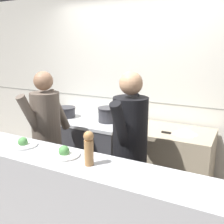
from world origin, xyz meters
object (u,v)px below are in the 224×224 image
stock_pot (66,112)px  chef_sous (130,147)px  plated_dish_appetiser (23,144)px  sauce_pot (108,114)px  chef_head_cook (47,134)px  plated_dish_dessert (64,153)px  chefs_knife (174,134)px  mixing_bowl_steel (186,131)px  oven_range (86,149)px  pepper_mill (89,147)px

stock_pot → chef_sous: chef_sous is taller
plated_dish_appetiser → chef_sous: 1.02m
sauce_pot → chef_head_cook: (-0.40, -0.75, -0.11)m
plated_dish_dessert → chef_head_cook: 0.85m
chef_sous → chefs_knife: bearing=65.6°
chefs_knife → plated_dish_appetiser: bearing=-135.3°
mixing_bowl_steel → oven_range: bearing=178.3°
pepper_mill → chef_sous: chef_sous is taller
chefs_knife → chef_sous: chef_sous is taller
stock_pot → pepper_mill: pepper_mill is taller
plated_dish_appetiser → plated_dish_dessert: bearing=-0.1°
oven_range → chef_head_cook: bearing=-93.9°
oven_range → chef_sous: (0.99, -0.72, 0.47)m
oven_range → chef_sous: 1.32m
oven_range → sauce_pot: 0.66m
plated_dish_dessert → pepper_mill: pepper_mill is taller
chefs_knife → chef_head_cook: size_ratio=0.23×
stock_pot → plated_dish_appetiser: bearing=-71.2°
stock_pot → sauce_pot: (0.64, 0.07, 0.02)m
plated_dish_appetiser → chef_head_cook: bearing=108.6°
stock_pot → sauce_pot: bearing=6.2°
plated_dish_dessert → chefs_knife: bearing=59.7°
oven_range → mixing_bowl_steel: (1.38, -0.04, 0.50)m
chefs_knife → plated_dish_dessert: bearing=-120.3°
plated_dish_dessert → pepper_mill: 0.32m
stock_pot → chefs_knife: 1.56m
sauce_pot → plated_dish_dessert: size_ratio=1.00×
mixing_bowl_steel → chefs_knife: 0.14m
chefs_knife → chef_head_cook: chef_head_cook is taller
chefs_knife → plated_dish_appetiser: plated_dish_appetiser is taller
stock_pot → plated_dish_appetiser: plated_dish_appetiser is taller
chef_sous → oven_range: bearing=144.9°
oven_range → chef_sous: bearing=-36.1°
oven_range → stock_pot: stock_pot is taller
oven_range → plated_dish_appetiser: (0.13, -1.26, 0.54)m
stock_pot → mixing_bowl_steel: stock_pot is taller
mixing_bowl_steel → chefs_knife: size_ratio=0.75×
sauce_pot → pepper_mill: 1.44m
chefs_knife → plated_dish_dessert: size_ratio=1.32×
sauce_pot → chefs_knife: size_ratio=0.76×
stock_pot → mixing_bowl_steel: 1.67m
mixing_bowl_steel → chef_sous: bearing=-119.7°
plated_dish_appetiser → chefs_knife: bearing=44.7°
stock_pot → pepper_mill: size_ratio=0.94×
oven_range → sauce_pot: (0.35, 0.01, 0.55)m
sauce_pot → plated_dish_appetiser: bearing=-100.0°
mixing_bowl_steel → chef_head_cook: size_ratio=0.17×
stock_pot → plated_dish_dessert: 1.50m
stock_pot → plated_dish_dessert: size_ratio=0.96×
plated_dish_appetiser → pepper_mill: pepper_mill is taller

